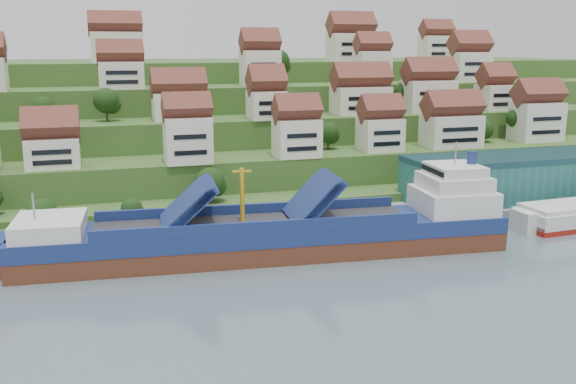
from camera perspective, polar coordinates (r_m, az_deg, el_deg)
name	(u,v)px	position (r m, az deg, el deg)	size (l,w,h in m)	color
ground	(348,249)	(116.00, 5.32, -5.10)	(300.00, 300.00, 0.00)	slate
quay	(409,215)	(136.98, 10.70, -1.99)	(180.00, 14.00, 2.20)	gray
pebble_beach	(6,257)	(120.15, -23.78, -5.29)	(45.00, 20.00, 1.00)	gray
hillside	(228,125)	(211.26, -5.39, 5.99)	(260.00, 128.00, 31.00)	#2D4C1E
hillside_village	(278,92)	(168.23, -0.90, 8.85)	(157.61, 64.89, 28.49)	silver
hillside_trees	(241,127)	(152.04, -4.17, 5.75)	(144.44, 62.83, 31.88)	#1C3B13
warehouse	(534,176)	(154.53, 21.02, 1.37)	(60.00, 15.00, 10.00)	#256560
flagpole	(413,194)	(130.46, 11.09, -0.13)	(1.28, 0.16, 8.00)	gray
cargo_ship	(281,235)	(111.84, -0.65, -3.85)	(84.96, 20.43, 18.74)	#582B1A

